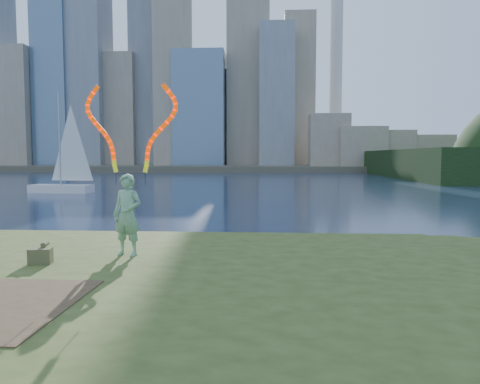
{
  "coord_description": "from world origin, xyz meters",
  "views": [
    {
      "loc": [
        2.41,
        -9.95,
        3.09
      ],
      "look_at": [
        1.74,
        1.0,
        2.25
      ],
      "focal_mm": 35.0,
      "sensor_mm": 36.0,
      "label": 1
    }
  ],
  "objects": [
    {
      "name": "observation_tower",
      "position": [
        18.0,
        102.0,
        39.11
      ],
      "size": [
        10.0,
        10.0,
        58.0
      ],
      "color": "silver",
      "rests_on": "far_shore"
    },
    {
      "name": "canvas_bag",
      "position": [
        -2.45,
        -0.37,
        0.98
      ],
      "size": [
        0.51,
        0.57,
        0.44
      ],
      "rotation": [
        0.0,
        0.0,
        0.18
      ],
      "color": "#4D4E28",
      "rests_on": "grassy_knoll"
    },
    {
      "name": "grassy_knoll",
      "position": [
        0.0,
        -2.3,
        0.34
      ],
      "size": [
        20.0,
        18.0,
        0.8
      ],
      "color": "#39491A",
      "rests_on": "ground"
    },
    {
      "name": "far_shore",
      "position": [
        0.0,
        95.0,
        0.6
      ],
      "size": [
        320.0,
        40.0,
        1.2
      ],
      "primitive_type": "cube",
      "color": "#504B3B",
      "rests_on": "ground"
    },
    {
      "name": "sailboat",
      "position": [
        -14.8,
        28.37,
        1.45
      ],
      "size": [
        5.64,
        2.29,
        8.46
      ],
      "rotation": [
        0.0,
        0.0,
        -0.12
      ],
      "color": "silver",
      "rests_on": "ground"
    },
    {
      "name": "woman_with_ribbons",
      "position": [
        -0.83,
        0.6,
        2.19
      ],
      "size": [
        2.11,
        0.66,
        4.24
      ],
      "rotation": [
        0.0,
        0.0,
        -0.22
      ],
      "color": "#207336",
      "rests_on": "grassy_knoll"
    },
    {
      "name": "ground",
      "position": [
        0.0,
        0.0,
        0.0
      ],
      "size": [
        320.0,
        320.0,
        0.0
      ],
      "primitive_type": "plane",
      "color": "#1A2742",
      "rests_on": "ground"
    }
  ]
}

